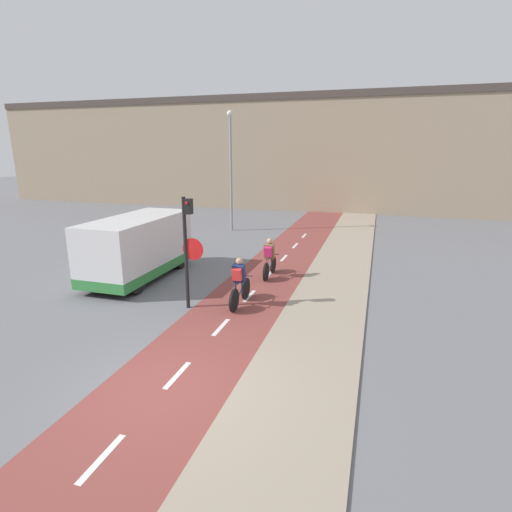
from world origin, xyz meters
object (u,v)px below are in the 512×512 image
object	(u,v)px
cyclist_far	(269,259)
cyclist_near	(239,283)
traffic_light_pole	(188,241)
street_lamp_far	(231,159)
van	(138,249)

from	to	relation	value
cyclist_far	cyclist_near	bearing A→B (deg)	-92.36
cyclist_near	cyclist_far	world-z (taller)	cyclist_near
traffic_light_pole	cyclist_near	world-z (taller)	traffic_light_pole
street_lamp_far	cyclist_near	world-z (taller)	street_lamp_far
traffic_light_pole	cyclist_near	size ratio (longest dim) A/B	1.88
van	traffic_light_pole	bearing A→B (deg)	-34.36
traffic_light_pole	cyclist_near	distance (m)	2.04
street_lamp_far	cyclist_far	xyz separation A→B (m)	(4.55, -8.16, -3.46)
van	cyclist_far	bearing A→B (deg)	17.92
street_lamp_far	cyclist_near	distance (m)	12.54
cyclist_near	cyclist_far	xyz separation A→B (m)	(0.13, 3.05, -0.01)
street_lamp_far	cyclist_far	world-z (taller)	street_lamp_far
street_lamp_far	van	distance (m)	10.13
cyclist_far	van	xyz separation A→B (m)	(-4.66, -1.51, 0.42)
street_lamp_far	cyclist_near	bearing A→B (deg)	-68.44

